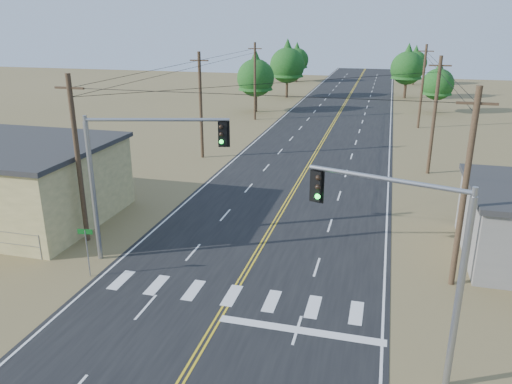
% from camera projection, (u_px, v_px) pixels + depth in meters
% --- Properties ---
extents(road, '(15.00, 200.00, 0.02)m').
position_uv_depth(road, '(305.00, 171.00, 44.46)').
color(road, black).
rests_on(road, ground).
extents(utility_pole_left_near, '(1.80, 0.30, 10.00)m').
position_uv_depth(utility_pole_left_near, '(78.00, 159.00, 28.86)').
color(utility_pole_left_near, '#4C3826').
rests_on(utility_pole_left_near, ground).
extents(utility_pole_left_mid, '(1.80, 0.30, 10.00)m').
position_uv_depth(utility_pole_left_mid, '(201.00, 105.00, 47.13)').
color(utility_pole_left_mid, '#4C3826').
rests_on(utility_pole_left_mid, ground).
extents(utility_pole_left_far, '(1.80, 0.30, 10.00)m').
position_uv_depth(utility_pole_left_far, '(255.00, 81.00, 65.40)').
color(utility_pole_left_far, '#4C3826').
rests_on(utility_pole_left_far, ground).
extents(utility_pole_right_near, '(1.80, 0.30, 10.00)m').
position_uv_depth(utility_pole_right_near, '(465.00, 189.00, 23.82)').
color(utility_pole_right_near, '#4C3826').
rests_on(utility_pole_right_near, ground).
extents(utility_pole_right_mid, '(1.80, 0.30, 10.00)m').
position_uv_depth(utility_pole_right_mid, '(434.00, 115.00, 42.09)').
color(utility_pole_right_mid, '#4C3826').
rests_on(utility_pole_right_mid, ground).
extents(utility_pole_right_far, '(1.80, 0.30, 10.00)m').
position_uv_depth(utility_pole_right_far, '(422.00, 86.00, 60.35)').
color(utility_pole_right_far, '#4C3826').
rests_on(utility_pole_right_far, ground).
extents(signal_mast_left, '(7.36, 2.13, 8.13)m').
position_uv_depth(signal_mast_left, '(132.00, 164.00, 26.37)').
color(signal_mast_left, gray).
rests_on(signal_mast_left, ground).
extents(signal_mast_right, '(5.71, 1.90, 7.74)m').
position_uv_depth(signal_mast_right, '(414.00, 248.00, 17.53)').
color(signal_mast_right, gray).
rests_on(signal_mast_right, ground).
extents(street_sign, '(0.79, 0.15, 2.68)m').
position_uv_depth(street_sign, '(87.00, 245.00, 25.65)').
color(street_sign, gray).
rests_on(street_sign, ground).
extents(tree_left_near, '(5.30, 5.30, 8.84)m').
position_uv_depth(tree_left_near, '(256.00, 74.00, 70.87)').
color(tree_left_near, '#3F2D1E').
rests_on(tree_left_near, ground).
extents(tree_left_mid, '(5.88, 5.88, 9.80)m').
position_uv_depth(tree_left_mid, '(287.00, 62.00, 83.89)').
color(tree_left_mid, '#3F2D1E').
rests_on(tree_left_mid, ground).
extents(tree_left_far, '(4.97, 4.97, 8.29)m').
position_uv_depth(tree_left_far, '(297.00, 58.00, 105.62)').
color(tree_left_far, '#3F2D1E').
rests_on(tree_left_far, ground).
extents(tree_right_near, '(4.42, 4.42, 7.37)m').
position_uv_depth(tree_right_near, '(438.00, 81.00, 70.36)').
color(tree_right_near, '#3F2D1E').
rests_on(tree_right_near, ground).
extents(tree_right_mid, '(5.47, 5.47, 9.11)m').
position_uv_depth(tree_right_mid, '(407.00, 65.00, 83.36)').
color(tree_right_mid, '#3F2D1E').
rests_on(tree_right_mid, ground).
extents(tree_right_far, '(4.75, 4.75, 7.92)m').
position_uv_depth(tree_right_far, '(415.00, 60.00, 101.14)').
color(tree_right_far, '#3F2D1E').
rests_on(tree_right_far, ground).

